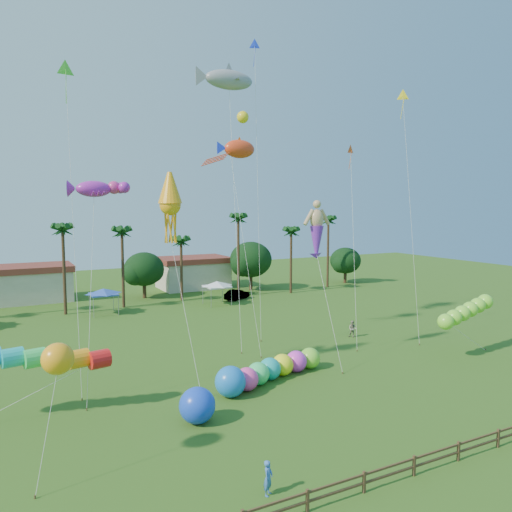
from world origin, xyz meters
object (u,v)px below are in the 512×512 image
spectator_b (353,329)px  blue_ball (197,405)px  car_b (237,294)px  caterpillar_inflatable (267,371)px  spectator_a (268,478)px

spectator_b → blue_ball: size_ratio=0.77×
car_b → caterpillar_inflatable: caterpillar_inflatable is taller
spectator_a → blue_ball: size_ratio=0.74×
caterpillar_inflatable → blue_ball: (-6.86, -3.99, 0.19)m
caterpillar_inflatable → spectator_a: bearing=-136.6°
spectator_a → car_b: bearing=26.3°
car_b → caterpillar_inflatable: 32.22m
spectator_a → spectator_b: (20.13, 19.32, 0.03)m
blue_ball → caterpillar_inflatable: bearing=30.2°
spectator_a → caterpillar_inflatable: bearing=21.4°
spectator_a → caterpillar_inflatable: size_ratio=0.16×
spectator_a → blue_ball: (-0.12, 8.31, 0.28)m
car_b → spectator_b: spectator_b is taller
spectator_b → car_b: bearing=138.5°
spectator_a → caterpillar_inflatable: (6.74, 12.30, 0.09)m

